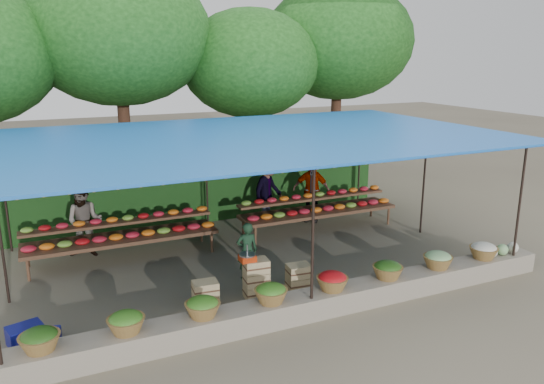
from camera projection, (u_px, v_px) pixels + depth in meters
name	position (u px, v px, depth m)	size (l,w,h in m)	color
ground	(248.00, 262.00, 11.78)	(60.00, 60.00, 0.00)	brown
stone_curb	(307.00, 305.00, 9.31)	(10.60, 0.55, 0.40)	gray
stall_canopy	(246.00, 142.00, 11.16)	(10.80, 6.60, 2.82)	black
produce_baskets	(302.00, 287.00, 9.18)	(8.98, 0.58, 0.34)	brown
netting_backdrop	(204.00, 178.00, 14.24)	(10.60, 0.06, 2.50)	#214D1B
tree_row	(187.00, 46.00, 16.14)	(16.51, 5.50, 7.12)	#341D13
fruit_table_left	(122.00, 233.00, 11.81)	(4.21, 0.95, 0.93)	#472B1C
fruit_table_right	(318.00, 207.00, 13.83)	(4.21, 0.95, 0.93)	#472B1C
crate_counter	(255.00, 283.00, 9.97)	(2.38, 0.38, 0.77)	tan
weighing_scale	(247.00, 257.00, 9.77)	(0.30, 0.30, 0.32)	red
vendor_seated	(247.00, 251.00, 10.77)	(0.44, 0.29, 1.20)	#183520
customer_left	(85.00, 222.00, 11.92)	(0.80, 0.62, 1.64)	slate
customer_mid	(268.00, 190.00, 14.28)	(1.19, 0.68, 1.84)	slate
customer_right	(311.00, 190.00, 14.43)	(1.02, 0.42, 1.73)	slate
blue_crate_front	(40.00, 341.00, 8.21)	(0.55, 0.40, 0.33)	navy
blue_crate_back	(25.00, 335.00, 8.42)	(0.52, 0.37, 0.31)	navy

